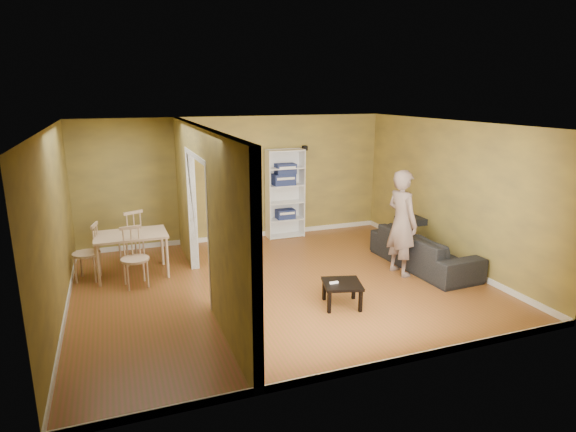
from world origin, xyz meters
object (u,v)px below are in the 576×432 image
Objects in this scene: coffee_table at (342,286)px; dining_table at (131,238)px; sofa at (424,244)px; person at (402,214)px; chair_far at (131,236)px; chair_near at (135,258)px; bookshelf at (284,193)px; chair_left at (86,252)px.

dining_table is at bearing 140.23° from coffee_table.
sofa is 1.87× the size of dining_table.
person is 1.91m from coffee_table.
chair_far reaches higher than dining_table.
chair_near is (-2.81, 1.83, 0.18)m from coffee_table.
bookshelf reaches higher than sofa.
sofa is 3.24m from bookshelf.
chair_left is 1.00× the size of chair_near.
coffee_table is at bearing 69.44° from chair_left.
chair_far is (-4.35, 2.18, -0.56)m from person.
chair_near reaches higher than sofa.
dining_table is (-4.96, 1.38, 0.24)m from sofa.
bookshelf is (-1.71, 2.70, 0.53)m from sofa.
dining_table is at bearing -157.94° from bookshelf.
chair_left is 0.96× the size of chair_far.
dining_table is 0.69m from chair_far.
person reaches higher than coffee_table.
chair_left and chair_near have the same top height.
sofa is at bearing 134.07° from chair_far.
chair_left is at bearing 17.36° from chair_far.
chair_far is at bearing 88.77° from dining_table.
sofa is 4.08× the size of coffee_table.
bookshelf is at bearing 14.44° from person.
coffee_table is (-1.53, -0.85, -0.76)m from person.
chair_far is (-3.24, -0.65, -0.44)m from bookshelf.
chair_far reaches higher than chair_near.
coffee_table is 0.53× the size of chair_far.
dining_table is 1.22× the size of chair_left.
person reaches higher than sofa.
person is 1.80× the size of dining_table.
sofa is 2.34m from coffee_table.
sofa is at bearing -57.68° from bookshelf.
sofa is 2.18× the size of chair_far.
sofa is at bearing 24.84° from coffee_table.
bookshelf is at bearing 167.91° from chair_far.
chair_left is (-3.56, 2.40, 0.18)m from coffee_table.
sofa is 2.27× the size of chair_left.
chair_far reaches higher than chair_left.
chair_near reaches higher than dining_table.
bookshelf is 3.75m from chair_near.
chair_left is at bearing 73.27° from sofa.
chair_near is (0.03, -0.53, -0.18)m from dining_table.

